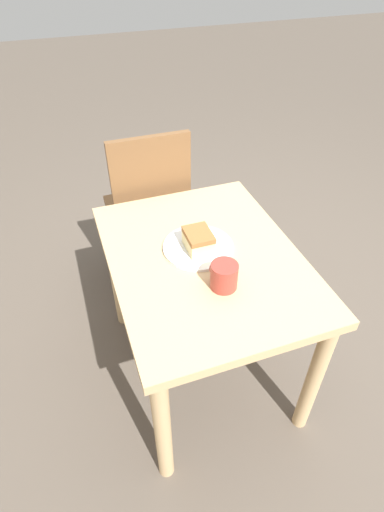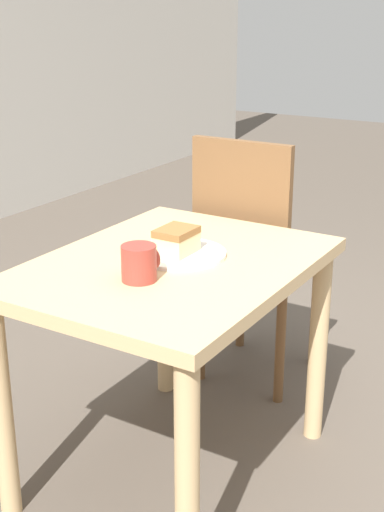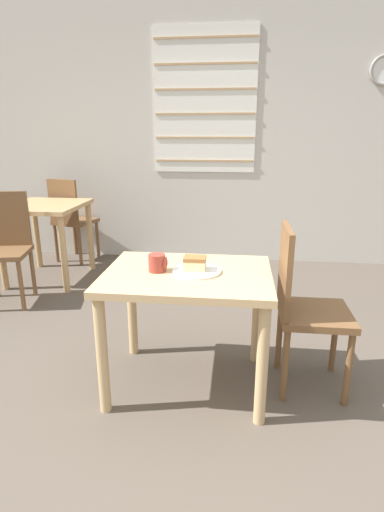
% 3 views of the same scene
% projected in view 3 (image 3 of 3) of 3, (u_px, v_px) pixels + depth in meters
% --- Properties ---
extents(ground_plane, '(14.00, 14.00, 0.00)m').
position_uv_depth(ground_plane, '(205.00, 444.00, 1.92)').
color(ground_plane, brown).
extents(wall_back, '(10.00, 0.09, 2.80)m').
position_uv_depth(wall_back, '(229.00, 136.00, 4.38)').
color(wall_back, beige).
rests_on(wall_back, ground_plane).
extents(dining_table_near, '(0.92, 0.70, 0.70)m').
position_uv_depth(dining_table_near, '(188.00, 291.00, 2.23)').
color(dining_table_near, tan).
rests_on(dining_table_near, ground_plane).
extents(dining_table_far, '(0.71, 0.79, 0.77)m').
position_uv_depth(dining_table_far, '(46.00, 218.00, 3.95)').
color(dining_table_far, tan).
rests_on(dining_table_far, ground_plane).
extents(chair_near_window, '(0.39, 0.39, 0.96)m').
position_uv_depth(chair_near_window, '(303.00, 304.00, 2.24)').
color(chair_near_window, brown).
rests_on(chair_near_window, ground_plane).
extents(chair_far_corner, '(0.46, 0.46, 0.96)m').
position_uv_depth(chair_far_corner, '(6.00, 244.00, 3.44)').
color(chair_far_corner, brown).
rests_on(chair_far_corner, ground_plane).
extents(chair_far_opposite, '(0.49, 0.49, 0.96)m').
position_uv_depth(chair_far_opposite, '(71.00, 217.00, 4.53)').
color(chair_far_opposite, brown).
rests_on(chair_far_opposite, ground_plane).
extents(plate, '(0.27, 0.27, 0.01)m').
position_uv_depth(plate, '(197.00, 271.00, 2.19)').
color(plate, white).
rests_on(plate, dining_table_near).
extents(cake_slice, '(0.12, 0.09, 0.07)m').
position_uv_depth(cake_slice, '(195.00, 263.00, 2.19)').
color(cake_slice, beige).
rests_on(cake_slice, plate).
extents(coffee_mug, '(0.10, 0.09, 0.10)m').
position_uv_depth(coffee_mug, '(158.00, 263.00, 2.19)').
color(coffee_mug, '#9E382D').
rests_on(coffee_mug, dining_table_near).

